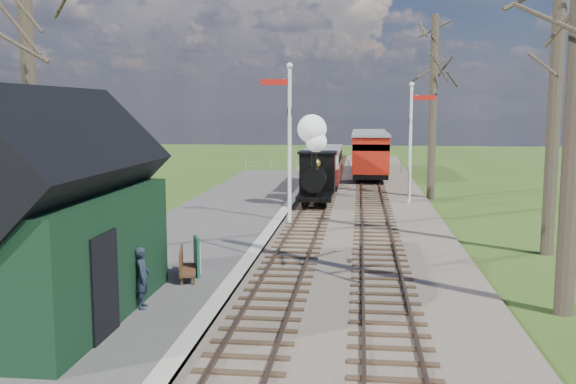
# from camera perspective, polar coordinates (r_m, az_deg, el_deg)

# --- Properties ---
(distant_hills) EXTENTS (114.40, 48.00, 22.02)m
(distant_hills) POSITION_cam_1_polar(r_m,az_deg,el_deg) (75.59, 5.80, -8.47)
(distant_hills) COLOR #385B23
(distant_hills) RESTS_ON ground
(ballast_bed) EXTENTS (8.00, 60.00, 0.10)m
(ballast_bed) POSITION_cam_1_polar(r_m,az_deg,el_deg) (30.64, 5.09, -0.95)
(ballast_bed) COLOR brown
(ballast_bed) RESTS_ON ground
(track_near) EXTENTS (1.60, 60.00, 0.15)m
(track_near) POSITION_cam_1_polar(r_m,az_deg,el_deg) (30.69, 2.67, -0.82)
(track_near) COLOR brown
(track_near) RESTS_ON ground
(track_far) EXTENTS (1.60, 60.00, 0.15)m
(track_far) POSITION_cam_1_polar(r_m,az_deg,el_deg) (30.64, 7.53, -0.89)
(track_far) COLOR brown
(track_far) RESTS_ON ground
(platform) EXTENTS (5.00, 44.00, 0.20)m
(platform) POSITION_cam_1_polar(r_m,az_deg,el_deg) (23.39, -7.25, -3.49)
(platform) COLOR #474442
(platform) RESTS_ON ground
(coping_strip) EXTENTS (0.40, 44.00, 0.21)m
(coping_strip) POSITION_cam_1_polar(r_m,az_deg,el_deg) (22.96, -1.65, -3.63)
(coping_strip) COLOR #B2AD9E
(coping_strip) RESTS_ON ground
(station_shed) EXTENTS (3.25, 6.30, 4.78)m
(station_shed) POSITION_cam_1_polar(r_m,az_deg,el_deg) (14.00, -20.32, -2.29)
(station_shed) COLOR black
(station_shed) RESTS_ON platform
(semaphore_near) EXTENTS (1.22, 0.24, 6.22)m
(semaphore_near) POSITION_cam_1_polar(r_m,az_deg,el_deg) (24.48, -0.02, 5.36)
(semaphore_near) COLOR silver
(semaphore_near) RESTS_ON ground
(semaphore_far) EXTENTS (1.22, 0.24, 5.72)m
(semaphore_far) POSITION_cam_1_polar(r_m,az_deg,el_deg) (30.42, 10.99, 5.13)
(semaphore_far) COLOR silver
(semaphore_far) RESTS_ON ground
(bare_trees) EXTENTS (15.51, 22.39, 12.00)m
(bare_trees) POSITION_cam_1_polar(r_m,az_deg,el_deg) (18.43, 4.49, 9.57)
(bare_trees) COLOR #382D23
(bare_trees) RESTS_ON ground
(fence_line) EXTENTS (12.60, 0.08, 1.00)m
(fence_line) POSITION_cam_1_polar(r_m,az_deg,el_deg) (44.52, 4.24, 2.33)
(fence_line) COLOR slate
(fence_line) RESTS_ON ground
(locomotive) EXTENTS (1.62, 3.79, 4.06)m
(locomotive) POSITION_cam_1_polar(r_m,az_deg,el_deg) (29.14, 2.49, 2.29)
(locomotive) COLOR black
(locomotive) RESTS_ON ground
(coach) EXTENTS (1.90, 6.50, 1.99)m
(coach) POSITION_cam_1_polar(r_m,az_deg,el_deg) (35.20, 3.18, 2.36)
(coach) COLOR black
(coach) RESTS_ON ground
(red_carriage_a) EXTENTS (2.27, 5.63, 2.39)m
(red_carriage_a) POSITION_cam_1_polar(r_m,az_deg,el_deg) (39.94, 7.32, 3.26)
(red_carriage_a) COLOR black
(red_carriage_a) RESTS_ON ground
(red_carriage_b) EXTENTS (2.27, 5.63, 2.39)m
(red_carriage_b) POSITION_cam_1_polar(r_m,az_deg,el_deg) (45.43, 7.21, 3.77)
(red_carriage_b) COLOR black
(red_carriage_b) RESTS_ON ground
(sign_board) EXTENTS (0.33, 0.67, 1.02)m
(sign_board) POSITION_cam_1_polar(r_m,az_deg,el_deg) (16.90, -8.09, -5.66)
(sign_board) COLOR #104E37
(sign_board) RESTS_ON platform
(bench) EXTENTS (0.70, 1.41, 0.77)m
(bench) POSITION_cam_1_polar(r_m,az_deg,el_deg) (16.64, -9.20, -6.41)
(bench) COLOR #462C19
(bench) RESTS_ON platform
(person) EXTENTS (0.42, 0.55, 1.36)m
(person) POSITION_cam_1_polar(r_m,az_deg,el_deg) (14.38, -12.84, -7.41)
(person) COLOR #1B2431
(person) RESTS_ON platform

